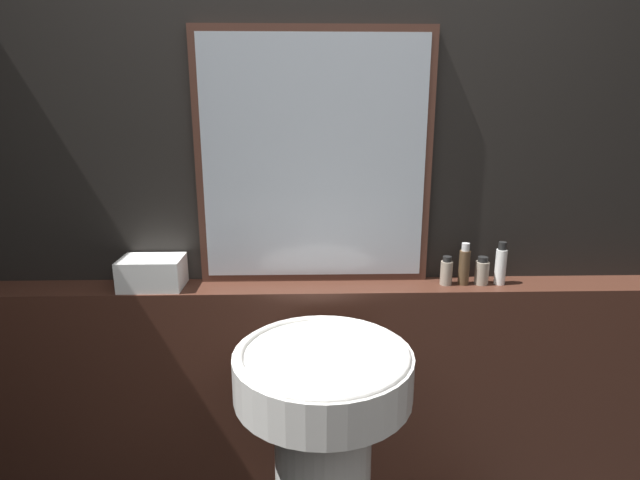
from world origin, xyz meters
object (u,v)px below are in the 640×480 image
at_px(lotion_bottle, 482,272).
at_px(shampoo_bottle, 446,272).
at_px(pedestal_sink, 323,458).
at_px(towel_stack, 152,273).
at_px(body_wash_bottle, 501,265).
at_px(conditioner_bottle, 464,266).
at_px(mirror, 314,160).

bearing_deg(lotion_bottle, shampoo_bottle, 180.00).
height_order(pedestal_sink, towel_stack, towel_stack).
relative_size(shampoo_bottle, body_wash_bottle, 0.67).
distance_m(pedestal_sink, lotion_bottle, 0.84).
bearing_deg(lotion_bottle, towel_stack, 180.00).
bearing_deg(shampoo_bottle, lotion_bottle, 0.00).
distance_m(towel_stack, body_wash_bottle, 1.24).
distance_m(pedestal_sink, body_wash_bottle, 0.90).
distance_m(towel_stack, conditioner_bottle, 1.11).
distance_m(shampoo_bottle, body_wash_bottle, 0.20).
bearing_deg(shampoo_bottle, body_wash_bottle, 0.00).
bearing_deg(pedestal_sink, towel_stack, 145.98).
xyz_separation_m(conditioner_bottle, body_wash_bottle, (0.13, -0.00, 0.00)).
xyz_separation_m(pedestal_sink, shampoo_bottle, (0.46, 0.40, 0.46)).
xyz_separation_m(towel_stack, conditioner_bottle, (1.11, 0.00, 0.02)).
distance_m(towel_stack, lotion_bottle, 1.18).
height_order(conditioner_bottle, body_wash_bottle, body_wash_bottle).
relative_size(towel_stack, lotion_bottle, 2.11).
xyz_separation_m(lotion_bottle, body_wash_bottle, (0.07, 0.00, 0.03)).
height_order(shampoo_bottle, lotion_bottle, shampoo_bottle).
relative_size(lotion_bottle, body_wash_bottle, 0.65).
bearing_deg(towel_stack, conditioner_bottle, 0.00).
distance_m(mirror, shampoo_bottle, 0.62).
height_order(conditioner_bottle, lotion_bottle, conditioner_bottle).
bearing_deg(lotion_bottle, mirror, 174.06).
height_order(pedestal_sink, body_wash_bottle, body_wash_bottle).
distance_m(mirror, lotion_bottle, 0.72).
bearing_deg(pedestal_sink, shampoo_bottle, 41.12).
height_order(mirror, shampoo_bottle, mirror).
height_order(towel_stack, shampoo_bottle, towel_stack).
height_order(shampoo_bottle, conditioner_bottle, conditioner_bottle).
xyz_separation_m(mirror, towel_stack, (-0.57, -0.06, -0.39)).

